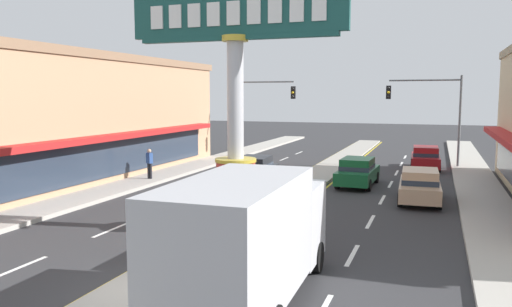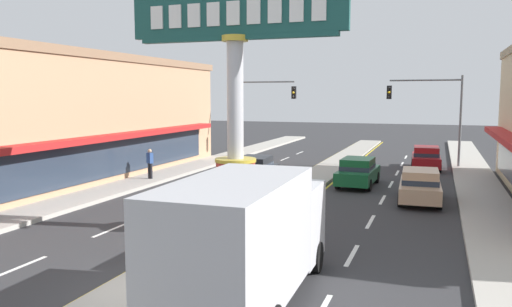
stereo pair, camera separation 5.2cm
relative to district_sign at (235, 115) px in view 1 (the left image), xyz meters
The scene contains 15 objects.
ground_plane 7.39m from the district_sign, 90.00° to the right, with size 160.00×160.00×0.00m, color #303033.
median_strip 12.61m from the district_sign, 90.00° to the left, with size 2.14×52.00×0.14m, color #A39E93.
sidewalk_left 13.90m from the district_sign, 131.68° to the left, with size 2.32×60.00×0.18m, color #ADA89E.
sidewalk_right 13.90m from the district_sign, 48.32° to the left, with size 2.32×60.00×0.18m, color #ADA89E.
lane_markings 11.37m from the district_sign, 90.00° to the left, with size 8.88×52.00×0.01m.
district_sign is the anchor object (origin of this frame).
storefront_left 15.90m from the district_sign, 155.46° to the left, with size 10.02×25.80×7.22m.
traffic_light_left_side 20.93m from the district_sign, 107.53° to the left, with size 4.86×0.46×6.20m.
traffic_light_right_side 20.49m from the district_sign, 72.08° to the left, with size 4.86×0.46×6.20m.
sedan_near_right_lane 19.83m from the district_sign, 72.05° to the left, with size 1.97×4.37×1.53m.
box_truck_far_right_lane 6.99m from the district_sign, 65.06° to the right, with size 2.35×6.94×3.12m.
sedan_near_left_lane 11.63m from the district_sign, 75.85° to the left, with size 1.94×4.35×1.53m.
sedan_mid_left_lane 10.32m from the district_sign, 106.22° to the left, with size 2.01×4.39×1.53m.
sedan_far_left_oncoming 10.21m from the district_sign, 51.27° to the left, with size 1.97×4.37×1.53m.
pedestrian_near_kerb 12.22m from the district_sign, 136.48° to the left, with size 0.46×0.38×1.69m.
Camera 1 is at (6.65, -10.27, 4.86)m, focal length 35.33 mm.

